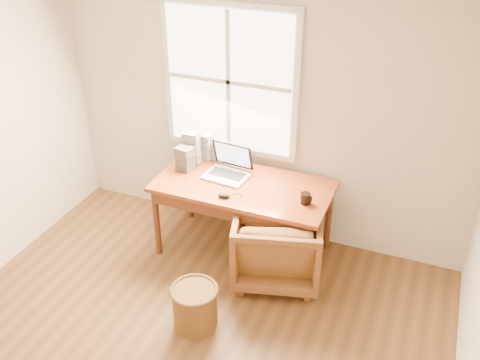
{
  "coord_description": "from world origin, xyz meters",
  "views": [
    {
      "loc": [
        1.52,
        -2.06,
        3.25
      ],
      "look_at": [
        0.03,
        1.65,
        0.88
      ],
      "focal_mm": 40.0,
      "sensor_mm": 36.0,
      "label": 1
    }
  ],
  "objects_px": {
    "cd_stack_a": "(205,146)",
    "desk": "(243,186)",
    "armchair": "(277,243)",
    "coffee_mug": "(305,198)",
    "wicker_stool": "(195,307)",
    "laptop": "(225,164)"
  },
  "relations": [
    {
      "from": "desk",
      "to": "armchair",
      "type": "bearing_deg",
      "value": -28.57
    },
    {
      "from": "armchair",
      "to": "cd_stack_a",
      "type": "xyz_separation_m",
      "value": [
        -0.94,
        0.55,
        0.53
      ]
    },
    {
      "from": "armchair",
      "to": "laptop",
      "type": "relative_size",
      "value": 1.94
    },
    {
      "from": "coffee_mug",
      "to": "armchair",
      "type": "bearing_deg",
      "value": -167.1
    },
    {
      "from": "desk",
      "to": "armchair",
      "type": "height_order",
      "value": "desk"
    },
    {
      "from": "desk",
      "to": "wicker_stool",
      "type": "bearing_deg",
      "value": -90.2
    },
    {
      "from": "armchair",
      "to": "wicker_stool",
      "type": "relative_size",
      "value": 2.16
    },
    {
      "from": "armchair",
      "to": "wicker_stool",
      "type": "height_order",
      "value": "armchair"
    },
    {
      "from": "wicker_stool",
      "to": "coffee_mug",
      "type": "distance_m",
      "value": 1.29
    },
    {
      "from": "wicker_stool",
      "to": "cd_stack_a",
      "type": "relative_size",
      "value": 1.34
    },
    {
      "from": "coffee_mug",
      "to": "wicker_stool",
      "type": "bearing_deg",
      "value": -142.79
    },
    {
      "from": "cd_stack_a",
      "to": "desk",
      "type": "bearing_deg",
      "value": -31.3
    },
    {
      "from": "desk",
      "to": "coffee_mug",
      "type": "xyz_separation_m",
      "value": [
        0.61,
        -0.1,
        0.07
      ]
    },
    {
      "from": "cd_stack_a",
      "to": "armchair",
      "type": "bearing_deg",
      "value": -30.12
    },
    {
      "from": "laptop",
      "to": "coffee_mug",
      "type": "distance_m",
      "value": 0.82
    },
    {
      "from": "armchair",
      "to": "coffee_mug",
      "type": "distance_m",
      "value": 0.5
    },
    {
      "from": "desk",
      "to": "laptop",
      "type": "distance_m",
      "value": 0.26
    },
    {
      "from": "laptop",
      "to": "coffee_mug",
      "type": "xyz_separation_m",
      "value": [
        0.8,
        -0.15,
        -0.09
      ]
    },
    {
      "from": "coffee_mug",
      "to": "cd_stack_a",
      "type": "distance_m",
      "value": 1.21
    },
    {
      "from": "desk",
      "to": "armchair",
      "type": "xyz_separation_m",
      "value": [
        0.41,
        -0.22,
        -0.38
      ]
    },
    {
      "from": "desk",
      "to": "cd_stack_a",
      "type": "xyz_separation_m",
      "value": [
        -0.53,
        0.32,
        0.15
      ]
    },
    {
      "from": "laptop",
      "to": "cd_stack_a",
      "type": "bearing_deg",
      "value": 146.51
    }
  ]
}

